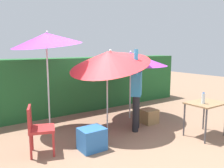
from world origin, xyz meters
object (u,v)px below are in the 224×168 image
at_px(umbrella_yellow, 130,59).
at_px(person_vendor, 136,91).
at_px(crate_cardboard, 149,116).
at_px(umbrella_orange, 47,39).
at_px(chair_plastic, 38,127).
at_px(bottle_water, 203,98).
at_px(folding_table, 206,107).
at_px(umbrella_rainbow, 109,58).
at_px(cooler_box, 92,139).

xyz_separation_m(umbrella_yellow, person_vendor, (-0.46, -0.79, -0.68)).
bearing_deg(crate_cardboard, umbrella_orange, 157.98).
relative_size(chair_plastic, bottle_water, 3.71).
relative_size(umbrella_yellow, crate_cardboard, 5.03).
bearing_deg(folding_table, umbrella_orange, 139.65).
distance_m(umbrella_rainbow, folding_table, 2.35).
distance_m(umbrella_rainbow, crate_cardboard, 1.88).
xyz_separation_m(umbrella_orange, chair_plastic, (-0.60, -1.06, -1.59)).
distance_m(person_vendor, folding_table, 1.53).
bearing_deg(umbrella_rainbow, umbrella_orange, 145.87).
relative_size(umbrella_rainbow, person_vendor, 1.15).
relative_size(umbrella_rainbow, chair_plastic, 2.43).
height_order(umbrella_rainbow, umbrella_orange, umbrella_orange).
bearing_deg(crate_cardboard, umbrella_yellow, 101.37).
bearing_deg(crate_cardboard, cooler_box, -164.89).
bearing_deg(crate_cardboard, chair_plastic, -177.17).
xyz_separation_m(chair_plastic, folding_table, (3.25, -1.19, 0.15)).
xyz_separation_m(umbrella_yellow, chair_plastic, (-2.74, -0.75, -1.11)).
height_order(umbrella_rainbow, chair_plastic, umbrella_rainbow).
xyz_separation_m(umbrella_rainbow, person_vendor, (0.55, -0.33, -0.74)).
relative_size(person_vendor, folding_table, 2.35).
bearing_deg(umbrella_rainbow, chair_plastic, -170.52).
height_order(umbrella_yellow, person_vendor, person_vendor).
relative_size(crate_cardboard, folding_table, 0.48).
distance_m(umbrella_rainbow, bottle_water, 2.19).
bearing_deg(umbrella_orange, chair_plastic, -119.64).
height_order(umbrella_orange, crate_cardboard, umbrella_orange).
bearing_deg(crate_cardboard, person_vendor, -162.80).
relative_size(umbrella_rainbow, umbrella_orange, 0.91).
height_order(umbrella_orange, umbrella_yellow, umbrella_orange).
distance_m(umbrella_rainbow, umbrella_orange, 1.43).
bearing_deg(person_vendor, bottle_water, -55.07).
height_order(umbrella_rainbow, umbrella_yellow, umbrella_rainbow).
bearing_deg(folding_table, person_vendor, 130.03).
height_order(umbrella_yellow, cooler_box, umbrella_yellow).
xyz_separation_m(umbrella_yellow, folding_table, (0.51, -1.94, -0.96)).
bearing_deg(umbrella_orange, umbrella_yellow, -8.10).
bearing_deg(chair_plastic, person_vendor, -0.99).
height_order(chair_plastic, cooler_box, chair_plastic).
xyz_separation_m(umbrella_orange, crate_cardboard, (2.26, -0.91, -1.92)).
distance_m(umbrella_orange, chair_plastic, 2.00).
xyz_separation_m(person_vendor, crate_cardboard, (0.58, 0.18, -0.76)).
xyz_separation_m(person_vendor, folding_table, (0.97, -1.15, -0.28)).
relative_size(person_vendor, chair_plastic, 2.11).
relative_size(folding_table, bottle_water, 3.33).
bearing_deg(umbrella_yellow, crate_cardboard, -78.63).
height_order(umbrella_rainbow, bottle_water, umbrella_rainbow).
distance_m(umbrella_yellow, crate_cardboard, 1.57).
distance_m(person_vendor, cooler_box, 1.61).
relative_size(umbrella_orange, chair_plastic, 2.66).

